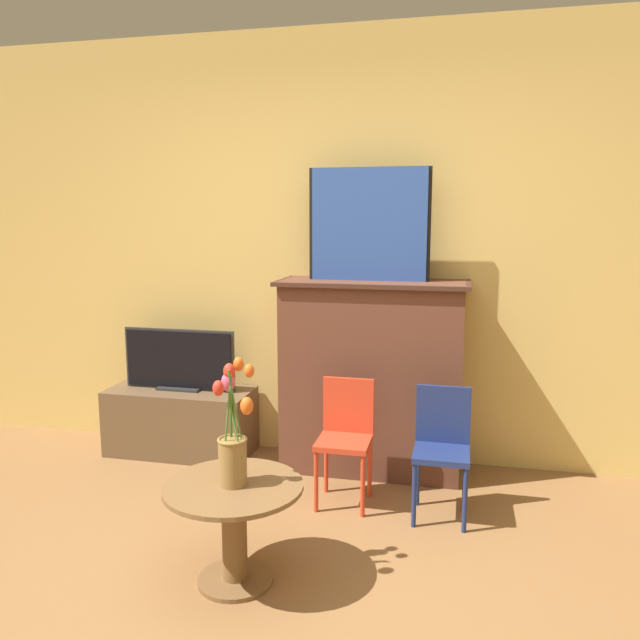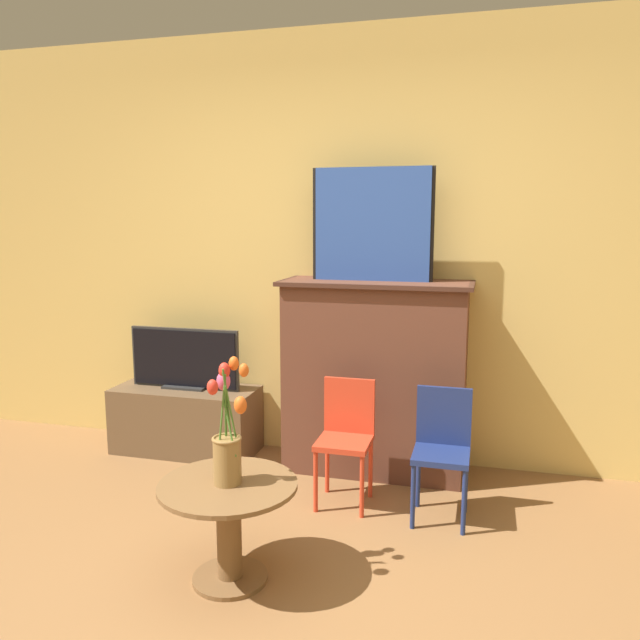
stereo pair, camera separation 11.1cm
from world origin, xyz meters
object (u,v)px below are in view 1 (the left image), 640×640
(painting, at_px, (369,225))
(chair_red, at_px, (346,432))
(chair_blue, at_px, (442,443))
(vase_tulips, at_px, (233,440))
(tv_monitor, at_px, (179,361))

(painting, height_order, chair_red, painting)
(chair_red, xyz_separation_m, chair_blue, (0.52, -0.05, 0.00))
(chair_blue, relative_size, vase_tulips, 1.29)
(painting, bearing_deg, tv_monitor, -179.16)
(tv_monitor, distance_m, chair_blue, 1.80)
(tv_monitor, relative_size, chair_red, 1.12)
(chair_red, height_order, chair_blue, same)
(tv_monitor, relative_size, vase_tulips, 1.44)
(painting, distance_m, tv_monitor, 1.52)
(painting, distance_m, chair_blue, 1.32)
(tv_monitor, bearing_deg, chair_red, -20.99)
(chair_blue, xyz_separation_m, vase_tulips, (-0.83, -0.83, 0.24))
(painting, distance_m, vase_tulips, 1.65)
(tv_monitor, height_order, chair_red, tv_monitor)
(chair_red, relative_size, chair_blue, 1.00)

